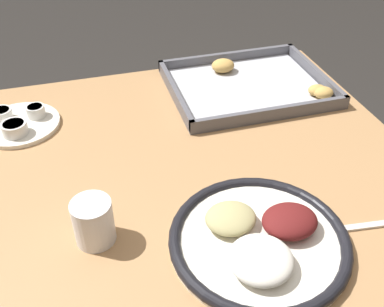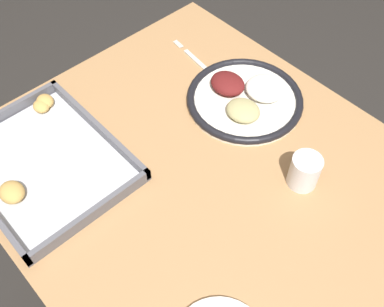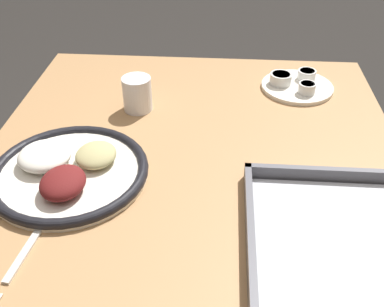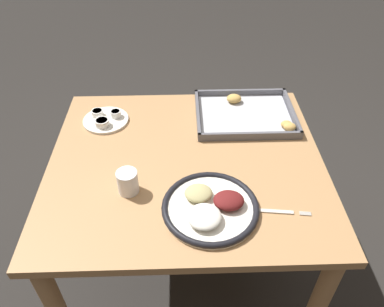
{
  "view_description": "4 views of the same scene",
  "coord_description": "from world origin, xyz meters",
  "px_view_note": "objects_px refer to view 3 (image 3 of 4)",
  "views": [
    {
      "loc": [
        -0.17,
        -0.67,
        1.3
      ],
      "look_at": [
        0.02,
        0.0,
        0.76
      ],
      "focal_mm": 42.0,
      "sensor_mm": 36.0,
      "label": 1
    },
    {
      "loc": [
        -0.43,
        0.42,
        1.56
      ],
      "look_at": [
        0.02,
        0.0,
        0.76
      ],
      "focal_mm": 42.0,
      "sensor_mm": 36.0,
      "label": 2
    },
    {
      "loc": [
        0.71,
        0.05,
        1.27
      ],
      "look_at": [
        0.02,
        0.0,
        0.76
      ],
      "focal_mm": 42.0,
      "sensor_mm": 36.0,
      "label": 3
    },
    {
      "loc": [
        -0.01,
        -0.97,
        1.61
      ],
      "look_at": [
        0.02,
        0.0,
        0.76
      ],
      "focal_mm": 35.0,
      "sensor_mm": 36.0,
      "label": 4
    }
  ],
  "objects_px": {
    "fork": "(26,250)",
    "saucer_plate": "(296,84)",
    "baking_tray": "(351,261)",
    "dinner_plate": "(68,170)",
    "drinking_cup": "(137,94)"
  },
  "relations": [
    {
      "from": "baking_tray",
      "to": "drinking_cup",
      "type": "bearing_deg",
      "value": -137.52
    },
    {
      "from": "saucer_plate",
      "to": "drinking_cup",
      "type": "distance_m",
      "value": 0.4
    },
    {
      "from": "dinner_plate",
      "to": "fork",
      "type": "bearing_deg",
      "value": -4.0
    },
    {
      "from": "fork",
      "to": "baking_tray",
      "type": "xyz_separation_m",
      "value": [
        -0.01,
        0.5,
        0.01
      ]
    },
    {
      "from": "dinner_plate",
      "to": "baking_tray",
      "type": "xyz_separation_m",
      "value": [
        0.18,
        0.49,
        -0.0
      ]
    },
    {
      "from": "saucer_plate",
      "to": "dinner_plate",
      "type": "bearing_deg",
      "value": -50.63
    },
    {
      "from": "fork",
      "to": "saucer_plate",
      "type": "height_order",
      "value": "saucer_plate"
    },
    {
      "from": "dinner_plate",
      "to": "drinking_cup",
      "type": "height_order",
      "value": "drinking_cup"
    },
    {
      "from": "fork",
      "to": "baking_tray",
      "type": "distance_m",
      "value": 0.5
    },
    {
      "from": "dinner_plate",
      "to": "fork",
      "type": "xyz_separation_m",
      "value": [
        0.19,
        -0.01,
        -0.01
      ]
    },
    {
      "from": "dinner_plate",
      "to": "saucer_plate",
      "type": "bearing_deg",
      "value": 129.37
    },
    {
      "from": "saucer_plate",
      "to": "fork",
      "type": "bearing_deg",
      "value": -40.12
    },
    {
      "from": "fork",
      "to": "saucer_plate",
      "type": "distance_m",
      "value": 0.75
    },
    {
      "from": "fork",
      "to": "baking_tray",
      "type": "relative_size",
      "value": 0.54
    },
    {
      "from": "dinner_plate",
      "to": "saucer_plate",
      "type": "height_order",
      "value": "dinner_plate"
    }
  ]
}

